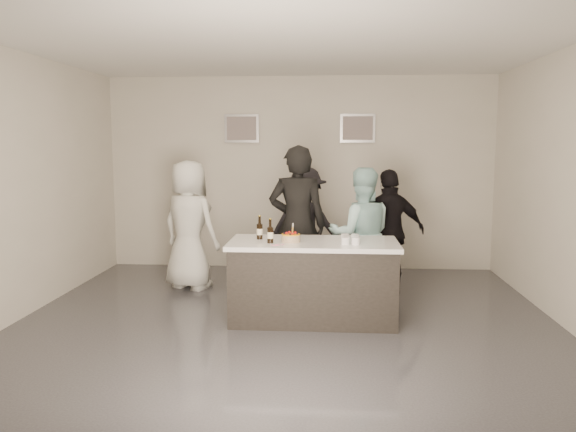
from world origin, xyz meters
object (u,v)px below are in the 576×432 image
object	(u,v)px
bar_counter	(313,281)
beer_bottle_a	(260,228)
cake	(291,238)
person_guest_left	(189,225)
person_main_black	(297,225)
person_guest_right	(390,232)
person_main_blue	(361,235)
beer_bottle_b	(270,231)
person_guest_back	(305,224)

from	to	relation	value
bar_counter	beer_bottle_a	distance (m)	0.85
cake	person_guest_left	size ratio (longest dim) A/B	0.12
bar_counter	person_main_black	bearing A→B (deg)	106.84
person_guest_left	person_guest_right	distance (m)	2.68
cake	person_guest_left	world-z (taller)	person_guest_left
person_main_blue	cake	bearing A→B (deg)	43.67
bar_counter	cake	world-z (taller)	cake
person_main_black	beer_bottle_a	bearing A→B (deg)	60.61
beer_bottle_b	person_main_black	size ratio (longest dim) A/B	0.13
cake	person_main_blue	xyz separation A→B (m)	(0.82, 0.91, -0.10)
person_main_black	person_guest_back	distance (m)	1.15
person_main_black	person_guest_back	bearing A→B (deg)	-89.87
person_main_blue	person_guest_back	xyz separation A→B (m)	(-0.74, 1.00, -0.02)
beer_bottle_a	bar_counter	bearing A→B (deg)	-8.64
bar_counter	person_guest_back	world-z (taller)	person_guest_back
person_guest_left	person_guest_right	size ratio (longest dim) A/B	1.07
beer_bottle_b	person_guest_right	size ratio (longest dim) A/B	0.16
beer_bottle_b	person_guest_right	xyz separation A→B (m)	(1.43, 1.38, -0.21)
beer_bottle_b	person_guest_left	world-z (taller)	person_guest_left
bar_counter	person_main_blue	world-z (taller)	person_main_blue
bar_counter	person_guest_back	distance (m)	1.90
beer_bottle_a	person_main_blue	distance (m)	1.42
beer_bottle_a	person_guest_back	world-z (taller)	person_guest_back
beer_bottle_b	person_main_blue	size ratio (longest dim) A/B	0.16
beer_bottle_a	person_guest_right	bearing A→B (deg)	35.91
bar_counter	person_guest_left	xyz separation A→B (m)	(-1.72, 1.30, 0.42)
person_main_black	cake	bearing A→B (deg)	90.57
bar_counter	beer_bottle_b	world-z (taller)	beer_bottle_b
bar_counter	beer_bottle_a	bearing A→B (deg)	171.36
beer_bottle_a	person_main_blue	world-z (taller)	person_main_blue
person_guest_left	person_guest_right	world-z (taller)	person_guest_left
beer_bottle_a	person_guest_right	xyz separation A→B (m)	(1.58, 1.14, -0.21)
person_guest_back	beer_bottle_b	bearing A→B (deg)	93.77
person_guest_left	person_guest_right	xyz separation A→B (m)	(2.68, -0.06, -0.05)
bar_counter	beer_bottle_a	xyz separation A→B (m)	(-0.61, 0.09, 0.58)
beer_bottle_a	beer_bottle_b	world-z (taller)	same
person_main_black	person_guest_back	xyz separation A→B (m)	(0.05, 1.14, -0.16)
beer_bottle_b	bar_counter	bearing A→B (deg)	17.26
beer_bottle_a	person_guest_back	distance (m)	1.83
person_guest_right	person_guest_back	xyz separation A→B (m)	(-1.13, 0.62, -0.00)
person_guest_left	person_guest_right	bearing A→B (deg)	-155.76
person_main_black	person_guest_left	size ratio (longest dim) A/B	1.12
person_main_blue	person_guest_right	xyz separation A→B (m)	(0.40, 0.38, -0.02)
person_guest_right	person_guest_back	size ratio (longest dim) A/B	1.00
person_main_black	person_guest_right	size ratio (longest dim) A/B	1.19
person_main_blue	person_guest_left	xyz separation A→B (m)	(-2.29, 0.44, 0.03)
person_main_black	person_guest_right	world-z (taller)	person_main_black
bar_counter	cake	size ratio (longest dim) A/B	9.09
beer_bottle_b	person_guest_left	bearing A→B (deg)	130.99
beer_bottle_b	person_guest_back	size ratio (longest dim) A/B	0.16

